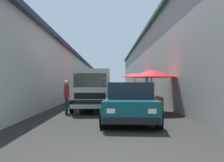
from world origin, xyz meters
name	(u,v)px	position (x,y,z in m)	size (l,w,h in m)	color
ground	(109,102)	(13.50, 0.00, 0.00)	(90.00, 90.00, 0.00)	#282826
building_left_whitewash	(31,75)	(15.75, 6.74, 2.18)	(49.80, 7.50, 4.35)	beige
building_right_concrete	(185,65)	(15.75, -6.74, 3.05)	(49.80, 7.50, 6.08)	gray
fruit_stall_near_right	(152,78)	(7.28, -2.16, 1.68)	(2.40, 2.40, 2.18)	#9E9EA3
fruit_stall_mid_lane	(92,80)	(13.56, 1.30, 1.65)	(2.26, 2.26, 2.12)	#9E9EA3
fruit_stall_near_left	(135,79)	(15.28, -2.25, 1.82)	(2.37, 2.37, 2.39)	#9E9EA3
hatchback_car	(130,102)	(4.70, -0.84, 0.74)	(4.03, 2.17, 1.45)	#0F4C56
delivery_truck	(92,91)	(7.70, 0.84, 1.04)	(4.96, 2.05, 2.08)	black
vendor_by_crates	(66,95)	(6.83, 1.96, 0.89)	(0.61, 0.31, 1.56)	navy
vendor_in_shade	(77,93)	(6.61, 1.43, 0.96)	(0.30, 0.64, 1.66)	#665B4C
plastic_stool	(96,107)	(6.72, 0.55, 0.33)	(0.30, 0.30, 0.43)	#1E8C3F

